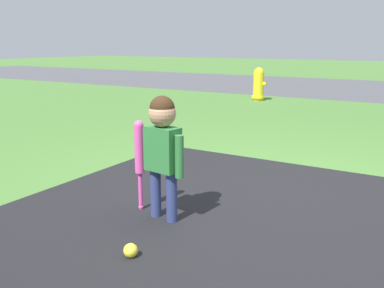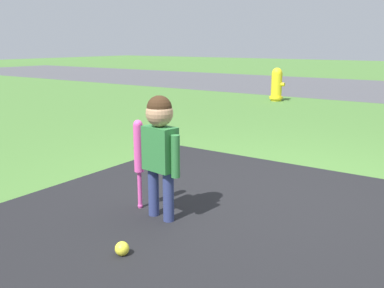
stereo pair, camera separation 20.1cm
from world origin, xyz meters
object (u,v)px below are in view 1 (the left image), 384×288
Objects in this scene: child at (163,141)px; fire_hydrant at (259,84)px; baseball_bat at (139,153)px; sports_ball at (131,251)px.

child is 6.90m from fire_hydrant.
child reaches higher than fire_hydrant.
sports_ball is (0.42, -0.64, -0.41)m from baseball_bat.
child is 0.30m from baseball_bat.
baseball_bat is at bearing 175.05° from child.
sports_ball is (0.16, -0.58, -0.55)m from child.
child is 0.81m from sports_ball.
sports_ball is 7.51m from fire_hydrant.
baseball_bat is 6.77m from fire_hydrant.
child is at bearing -13.09° from baseball_bat.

